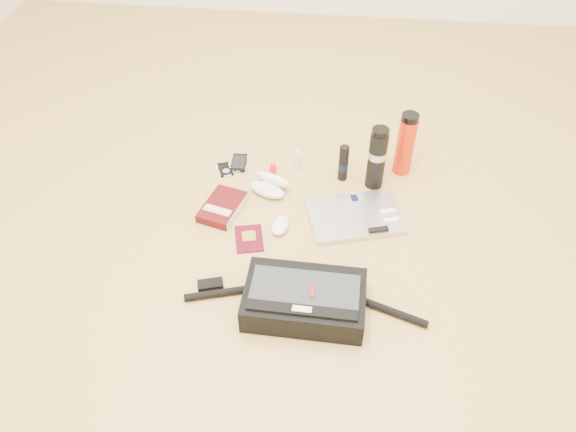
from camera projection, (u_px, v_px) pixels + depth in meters
The scene contains 14 objects.
ground at pixel (296, 245), 2.12m from camera, with size 4.00×4.00×0.00m, color tan.
messenger_bag at pixel (304, 299), 1.87m from camera, with size 0.83×0.26×0.11m.
laptop at pixel (355, 216), 2.21m from camera, with size 0.41×0.34×0.03m.
book at pixel (223, 207), 2.24m from camera, with size 0.18×0.23×0.04m.
passport at pixel (249, 238), 2.14m from camera, with size 0.13×0.16×0.01m.
mouse at pixel (280, 225), 2.17m from camera, with size 0.08×0.12×0.04m.
sunglasses_case at pixel (270, 185), 2.32m from camera, with size 0.20×0.18×0.09m.
ipod at pixel (225, 169), 2.43m from camera, with size 0.10×0.11×0.01m.
phone at pixel (239, 163), 2.47m from camera, with size 0.10×0.13×0.01m.
inhaler at pixel (273, 170), 2.42m from camera, with size 0.03×0.09×0.02m.
spray_bottle at pixel (298, 161), 2.41m from camera, with size 0.03×0.03×0.10m.
aerosol_can at pixel (343, 162), 2.34m from camera, with size 0.04×0.04×0.17m.
thermos_black at pixel (377, 158), 2.27m from camera, with size 0.10×0.10×0.28m.
thermos_red at pixel (405, 144), 2.34m from camera, with size 0.10×0.10×0.29m.
Camera 1 is at (0.14, -1.44, 1.56)m, focal length 35.00 mm.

